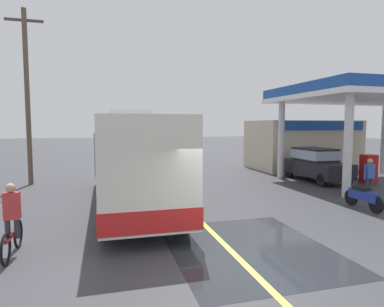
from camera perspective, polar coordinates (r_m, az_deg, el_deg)
ground at (r=26.73m, az=-8.75°, el=-1.73°), size 120.00×120.00×0.00m
lane_divider_stripe at (r=21.80m, az=-7.27°, el=-3.19°), size 0.16×50.00×0.01m
wet_puddle_patch at (r=8.63m, az=9.82°, el=-15.89°), size 3.87×4.63×0.01m
coach_bus_main at (r=13.13m, az=-10.46°, el=-1.02°), size 2.60×11.04×3.69m
gas_station_roadside at (r=22.99m, az=21.43°, el=3.49°), size 9.10×11.95×5.10m
car_at_pump at (r=19.22m, az=20.79°, el=-1.52°), size 1.70×4.20×1.82m
minibus_opposing_lane at (r=29.95m, az=-4.73°, el=1.85°), size 2.04×6.13×2.44m
cyclist_on_shoulder at (r=8.87m, az=-28.94°, el=-10.55°), size 0.34×1.82×1.72m
motorcycle_parked_forecourt at (r=13.61m, az=27.72°, el=-6.73°), size 0.55×1.80×0.92m
pedestrian_near_pump at (r=15.80m, az=28.59°, el=-3.42°), size 0.55×0.22×1.66m
utility_pole_roadside at (r=18.88m, az=-26.84°, el=9.20°), size 1.80×0.24×8.92m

